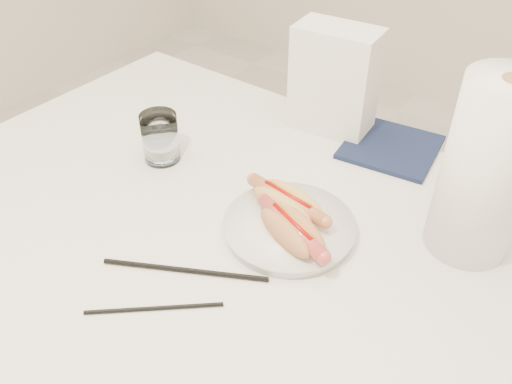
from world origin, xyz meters
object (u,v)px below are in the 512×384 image
Objects in this scene: plate at (289,228)px; hotdog_left at (287,203)px; table at (244,255)px; napkin_box at (334,80)px; paper_towel_roll at (487,170)px; hotdog_right at (292,230)px; water_glass at (160,138)px.

hotdog_left is (-0.02, 0.02, 0.03)m from plate.
table is 0.39m from napkin_box.
paper_towel_roll reaches higher than napkin_box.
hotdog_right reaches higher than plate.
paper_towel_roll is (0.29, 0.18, 0.20)m from table.
plate is at bearing -147.86° from paper_towel_roll.
hotdog_left reaches higher than plate.
paper_towel_roll reaches higher than hotdog_right.
water_glass is at bearing -173.37° from hotdog_left.
hotdog_left reaches higher than table.
paper_towel_roll reaches higher than water_glass.
napkin_box reaches higher than hotdog_right.
water_glass reaches higher than hotdog_left.
plate is at bearing 149.95° from hotdog_right.
plate is at bearing -76.22° from napkin_box.
paper_towel_roll is at bearing -32.35° from napkin_box.
hotdog_left and hotdog_right have the same top height.
table is at bearing -152.73° from hotdog_right.
napkin_box is at bearing 98.13° from table.
paper_towel_roll is at bearing 31.70° from table.
table is 0.13m from hotdog_right.
napkin_box is at bearing 56.17° from water_glass.
napkin_box reaches higher than plate.
table is at bearing -149.93° from plate.
hotdog_right is 0.71× the size of napkin_box.
hotdog_right is at bearing -50.19° from plate.
table is at bearing -119.02° from hotdog_left.
paper_towel_roll is (0.21, 0.17, 0.10)m from hotdog_right.
table is 12.90× the size of water_glass.
hotdog_left is 0.29m from paper_towel_roll.
table is 4.34× the size of paper_towel_roll.
hotdog_left is (0.04, 0.06, 0.10)m from table.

